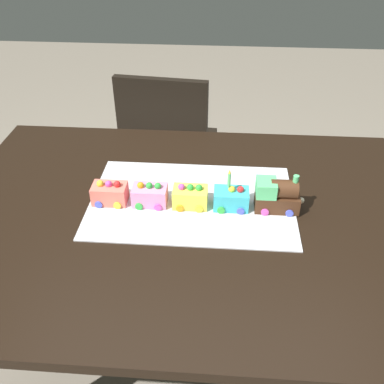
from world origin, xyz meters
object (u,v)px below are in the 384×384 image
Objects in this scene: cake_car_gondola_bubblegum at (150,195)px; cake_car_caboose_coral at (110,193)px; cake_car_hopper_turquoise at (231,199)px; chair at (169,147)px; cake_locomotive at (277,195)px; dining_table at (185,240)px; cake_car_tanker_lemon at (190,197)px; birthday_candle at (229,178)px.

cake_car_gondola_bubblegum is 1.00× the size of cake_car_caboose_coral.
cake_car_caboose_coral is at bearing -0.00° from cake_car_hopper_turquoise.
chair and cake_locomotive have the same top height.
cake_car_hopper_turquoise is at bearing -166.26° from dining_table.
cake_locomotive reaches higher than dining_table.
cake_car_tanker_lemon is 1.81× the size of birthday_candle.
cake_car_caboose_coral is at bearing -8.37° from dining_table.
chair is 0.92m from birthday_candle.
cake_car_caboose_coral is 1.81× the size of birthday_candle.
cake_locomotive is 0.37m from cake_car_gondola_bubblegum.
cake_locomotive reaches higher than cake_car_hopper_turquoise.
dining_table is at bearing 13.74° from cake_car_hopper_turquoise.
dining_table is 0.14m from cake_car_tanker_lemon.
cake_car_caboose_coral is (0.07, 0.80, 0.30)m from chair.
cake_car_hopper_turquoise is (-0.28, 0.80, 0.30)m from chair.
birthday_candle is at bearing 0.00° from cake_locomotive.
cake_car_gondola_bubblegum is 1.81× the size of birthday_candle.
chair is at bearing -71.05° from birthday_candle.
cake_car_hopper_turquoise is 0.24m from cake_car_gondola_bubblegum.
cake_locomotive is 0.13m from cake_car_hopper_turquoise.
cake_car_tanker_lemon is at bearing -114.33° from dining_table.
chair is 8.60× the size of cake_car_hopper_turquoise.
chair is at bearing -70.46° from cake_car_hopper_turquoise.
cake_locomotive reaches higher than cake_car_caboose_coral.
cake_car_caboose_coral is at bearing -0.00° from birthday_candle.
chair is 8.60× the size of cake_car_gondola_bubblegum.
cake_car_hopper_turquoise is 1.00× the size of cake_car_tanker_lemon.
chair is 0.86m from cake_car_caboose_coral.
cake_locomotive reaches higher than cake_car_gondola_bubblegum.
cake_car_hopper_turquoise is 1.00× the size of cake_car_gondola_bubblegum.
dining_table is at bearing 7.10° from cake_locomotive.
birthday_candle is (0.14, 0.00, 0.05)m from cake_locomotive.
cake_car_caboose_coral is at bearing 90.84° from chair.
cake_car_gondola_bubblegum is at bearing -0.00° from cake_locomotive.
cake_car_gondola_bubblegum reaches higher than dining_table.
dining_table is 25.38× the size of birthday_candle.
cake_car_gondola_bubblegum is (0.24, -0.00, 0.00)m from cake_car_hopper_turquoise.
chair reaches higher than cake_car_gondola_bubblegum.
cake_car_gondola_bubblegum is (0.10, -0.03, 0.14)m from dining_table.
cake_car_gondola_bubblegum is at bearing -0.00° from birthday_candle.
chair is 0.95m from cake_locomotive.
cake_car_tanker_lemon is 0.13m from birthday_candle.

